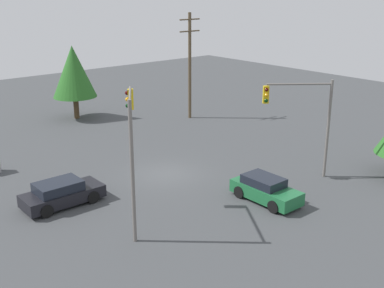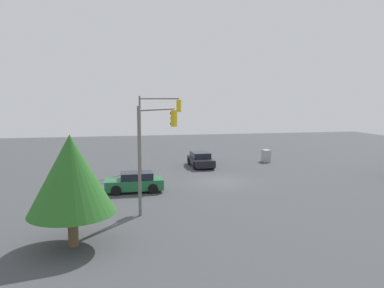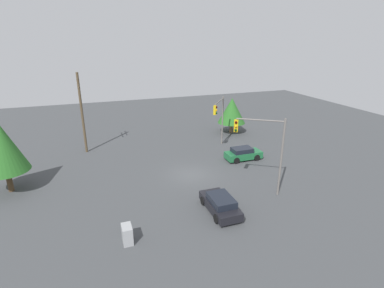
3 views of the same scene
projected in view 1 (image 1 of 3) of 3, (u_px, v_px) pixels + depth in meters
ground_plane at (166, 174)px, 30.97m from camera, size 80.00×80.00×0.00m
sedan_green at (265, 190)px, 26.90m from camera, size 1.84×4.07×1.41m
sedan_dark at (62, 193)px, 26.39m from camera, size 4.40×1.99×1.41m
traffic_signal_main at (131, 137)px, 22.81m from camera, size 2.48×3.57×6.87m
traffic_signal_cross at (303, 112)px, 29.18m from camera, size 3.41×2.76×6.21m
utility_pole_tall at (190, 63)px, 42.72m from camera, size 2.20×0.28×9.39m
tree_behind at (74, 72)px, 42.79m from camera, size 3.89×3.89×6.58m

